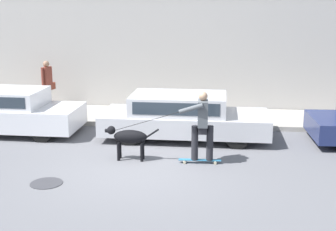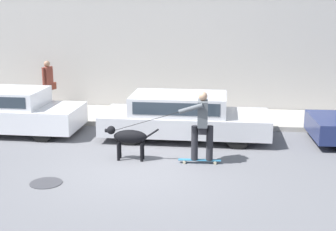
{
  "view_description": "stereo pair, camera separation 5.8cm",
  "coord_description": "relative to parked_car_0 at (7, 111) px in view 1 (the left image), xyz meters",
  "views": [
    {
      "loc": [
        1.66,
        -9.84,
        3.64
      ],
      "look_at": [
        0.5,
        1.23,
        0.95
      ],
      "focal_mm": 50.0,
      "sensor_mm": 36.0,
      "label": 1
    },
    {
      "loc": [
        1.72,
        -9.84,
        3.64
      ],
      "look_at": [
        0.5,
        1.23,
        0.95
      ],
      "focal_mm": 50.0,
      "sensor_mm": 36.0,
      "label": 2
    }
  ],
  "objects": [
    {
      "name": "ground_plane",
      "position": [
        4.27,
        -2.56,
        -0.63
      ],
      "size": [
        36.0,
        36.0,
        0.0
      ],
      "primitive_type": "plane",
      "color": "slate"
    },
    {
      "name": "back_wall",
      "position": [
        4.27,
        3.47,
        2.22
      ],
      "size": [
        32.0,
        0.3,
        5.7
      ],
      "color": "#B2ADA8",
      "rests_on": "ground_plane"
    },
    {
      "name": "sidewalk_curb",
      "position": [
        4.27,
        2.13,
        -0.56
      ],
      "size": [
        30.0,
        2.34,
        0.14
      ],
      "color": "#A39E93",
      "rests_on": "ground_plane"
    },
    {
      "name": "parked_car_0",
      "position": [
        0.0,
        0.0,
        0.0
      ],
      "size": [
        4.14,
        1.79,
        1.27
      ],
      "rotation": [
        0.0,
        0.0,
        -0.02
      ],
      "color": "black",
      "rests_on": "ground_plane"
    },
    {
      "name": "parked_car_1",
      "position": [
        5.04,
        -0.0,
        -0.02
      ],
      "size": [
        4.56,
        1.86,
        1.23
      ],
      "rotation": [
        0.0,
        0.0,
        -0.01
      ],
      "color": "black",
      "rests_on": "ground_plane"
    },
    {
      "name": "dog",
      "position": [
        3.9,
        -1.98,
        -0.07
      ],
      "size": [
        1.29,
        0.32,
        0.82
      ],
      "rotation": [
        0.0,
        0.0,
        3.13
      ],
      "color": "black",
      "rests_on": "ground_plane"
    },
    {
      "name": "skateboarder",
      "position": [
        5.62,
        -2.04,
        0.33
      ],
      "size": [
        2.6,
        0.65,
        1.7
      ],
      "rotation": [
        0.0,
        0.0,
        3.18
      ],
      "color": "beige",
      "rests_on": "ground_plane"
    },
    {
      "name": "pedestrian_with_bag",
      "position": [
        0.26,
        2.64,
        0.42
      ],
      "size": [
        0.29,
        0.64,
        1.62
      ],
      "rotation": [
        0.0,
        0.0,
        -0.28
      ],
      "color": "brown",
      "rests_on": "sidewalk_curb"
    },
    {
      "name": "manhole_cover",
      "position": [
        2.48,
        -3.64,
        -0.62
      ],
      "size": [
        0.67,
        0.67,
        0.01
      ],
      "color": "#38383D",
      "rests_on": "ground_plane"
    }
  ]
}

